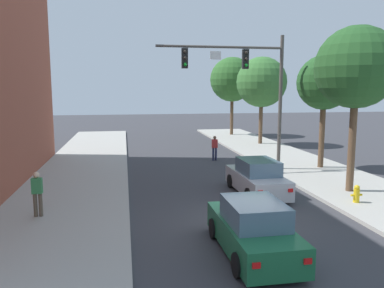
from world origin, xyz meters
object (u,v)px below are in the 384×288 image
object	(u,v)px
street_tree_second	(324,83)
car_following_green	(253,230)
street_tree_third	(262,82)
pedestrian_crossing_road	(215,147)
fire_hydrant	(357,194)
street_tree_farthest	(232,80)
street_tree_nearest	(356,68)
traffic_signal_mast	(246,77)
car_lead_silver	(257,178)
pedestrian_sidewalk_left_walker	(37,192)

from	to	relation	value
street_tree_second	car_following_green	bearing A→B (deg)	-126.52
car_following_green	street_tree_third	bearing A→B (deg)	69.43
pedestrian_crossing_road	street_tree_second	world-z (taller)	street_tree_second
fire_hydrant	street_tree_farthest	xyz separation A→B (m)	(1.46, 23.63, 5.13)
car_following_green	street_tree_nearest	size ratio (longest dim) A/B	0.58
car_following_green	fire_hydrant	distance (m)	6.73
car_following_green	street_tree_farthest	world-z (taller)	street_tree_farthest
traffic_signal_mast	car_lead_silver	world-z (taller)	traffic_signal_mast
street_tree_nearest	pedestrian_sidewalk_left_walker	bearing A→B (deg)	-174.47
car_following_green	pedestrian_crossing_road	world-z (taller)	pedestrian_crossing_road
traffic_signal_mast	street_tree_third	distance (m)	11.06
car_lead_silver	pedestrian_crossing_road	xyz separation A→B (m)	(0.03, 8.38, 0.19)
traffic_signal_mast	street_tree_second	bearing A→B (deg)	-0.22
traffic_signal_mast	pedestrian_crossing_road	distance (m)	5.99
street_tree_farthest	car_lead_silver	bearing A→B (deg)	-102.84
car_lead_silver	street_tree_third	distance (m)	16.16
car_following_green	pedestrian_crossing_road	bearing A→B (deg)	80.92
car_following_green	street_tree_nearest	world-z (taller)	street_tree_nearest
street_tree_third	street_tree_farthest	bearing A→B (deg)	95.22
street_tree_farthest	car_following_green	bearing A→B (deg)	-104.61
pedestrian_sidewalk_left_walker	street_tree_third	distance (m)	22.30
car_lead_silver	street_tree_second	xyz separation A→B (m)	(5.50, 4.45, 4.32)
street_tree_nearest	street_tree_farthest	world-z (taller)	street_tree_farthest
street_tree_third	street_tree_second	bearing A→B (deg)	-89.68
pedestrian_sidewalk_left_walker	street_tree_third	size ratio (longest dim) A/B	0.23
fire_hydrant	street_tree_nearest	xyz separation A→B (m)	(0.76, 1.70, 5.10)
car_lead_silver	street_tree_third	xyz separation A→B (m)	(5.45, 14.52, 4.54)
street_tree_nearest	car_following_green	bearing A→B (deg)	-140.15
pedestrian_crossing_road	fire_hydrant	size ratio (longest dim) A/B	2.28
pedestrian_sidewalk_left_walker	street_tree_farthest	bearing A→B (deg)	59.27
pedestrian_sidewalk_left_walker	fire_hydrant	world-z (taller)	pedestrian_sidewalk_left_walker
pedestrian_crossing_road	street_tree_third	bearing A→B (deg)	48.62
fire_hydrant	street_tree_second	bearing A→B (deg)	72.74
car_lead_silver	street_tree_nearest	bearing A→B (deg)	-9.78
traffic_signal_mast	car_lead_silver	distance (m)	6.50
street_tree_second	street_tree_nearest	bearing A→B (deg)	-104.90
car_following_green	street_tree_farthest	bearing A→B (deg)	75.39
street_tree_nearest	street_tree_farthest	bearing A→B (deg)	88.16
street_tree_third	fire_hydrant	bearing A→B (deg)	-96.98
fire_hydrant	street_tree_third	distance (m)	17.71
traffic_signal_mast	fire_hydrant	xyz separation A→B (m)	(2.52, -6.87, -4.86)
car_following_green	street_tree_second	bearing A→B (deg)	53.48
street_tree_third	street_tree_farthest	world-z (taller)	street_tree_farthest
pedestrian_crossing_road	fire_hydrant	bearing A→B (deg)	-72.77
fire_hydrant	street_tree_nearest	size ratio (longest dim) A/B	0.10
traffic_signal_mast	fire_hydrant	distance (m)	8.79
pedestrian_sidewalk_left_walker	pedestrian_crossing_road	world-z (taller)	pedestrian_sidewalk_left_walker
car_following_green	fire_hydrant	bearing A→B (deg)	32.89
street_tree_second	street_tree_farthest	distance (m)	16.80
fire_hydrant	traffic_signal_mast	bearing A→B (deg)	110.11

